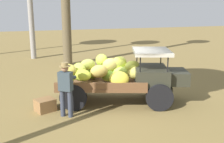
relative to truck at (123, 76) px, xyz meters
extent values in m
plane|color=olive|center=(-0.19, 0.23, -0.97)|extent=(60.00, 60.00, 0.00)
cube|color=#303025|center=(-0.27, 0.11, -0.47)|extent=(3.94, 1.65, 0.16)
cylinder|color=black|center=(1.36, 0.43, -0.52)|extent=(0.90, 0.41, 0.90)
cylinder|color=black|center=(0.87, -1.10, -0.52)|extent=(0.90, 0.41, 0.90)
cylinder|color=black|center=(-1.31, 1.29, -0.52)|extent=(0.90, 0.41, 0.90)
cylinder|color=black|center=(-1.80, -0.24, -0.52)|extent=(0.90, 0.41, 0.90)
cube|color=brown|center=(-0.70, 0.25, -0.29)|extent=(3.38, 2.56, 0.10)
cube|color=brown|center=(-0.45, 1.01, -0.13)|extent=(2.88, 1.00, 0.22)
cube|color=brown|center=(-0.94, -0.51, -0.13)|extent=(2.88, 1.00, 0.22)
cube|color=#303025|center=(0.92, -0.27, 0.03)|extent=(1.51, 1.78, 0.55)
cube|color=#303025|center=(1.78, -0.55, -0.02)|extent=(0.99, 1.23, 0.44)
cylinder|color=black|center=(1.54, 0.21, 0.58)|extent=(0.04, 0.04, 0.55)
cylinder|color=black|center=(1.14, -1.02, 0.58)|extent=(0.04, 0.04, 0.55)
cylinder|color=black|center=(0.70, 0.48, 0.58)|extent=(0.04, 0.04, 0.55)
cylinder|color=black|center=(0.30, -0.75, 0.58)|extent=(0.04, 0.04, 0.55)
cube|color=beige|center=(0.92, -0.27, 0.86)|extent=(1.63, 1.82, 0.12)
ellipsoid|color=#B8C848|center=(-1.48, 0.32, 0.27)|extent=(0.66, 0.68, 0.52)
ellipsoid|color=#BBCC35|center=(-1.49, -0.13, 0.18)|extent=(0.73, 0.62, 0.40)
ellipsoid|color=gold|center=(-0.88, -0.08, 0.25)|extent=(0.66, 0.50, 0.45)
ellipsoid|color=#A6C444|center=(-0.02, 0.11, 0.11)|extent=(0.70, 0.58, 0.50)
ellipsoid|color=#AFCE33|center=(-1.91, 0.01, 0.11)|extent=(0.57, 0.58, 0.55)
ellipsoid|color=gold|center=(-0.33, -0.53, 0.06)|extent=(0.79, 0.70, 0.59)
ellipsoid|color=#BABC49|center=(-0.82, 0.28, 0.14)|extent=(0.71, 0.73, 0.51)
ellipsoid|color=#B4D23D|center=(-0.57, 0.75, 0.45)|extent=(0.62, 0.62, 0.47)
ellipsoid|color=#87B12E|center=(-0.94, 0.78, 0.01)|extent=(0.70, 0.60, 0.50)
ellipsoid|color=#B4BE40|center=(-0.04, 0.31, 0.41)|extent=(0.71, 0.61, 0.52)
ellipsoid|color=tan|center=(-0.37, 0.30, 0.35)|extent=(0.63, 0.61, 0.59)
ellipsoid|color=#8BBB35|center=(-0.51, 0.18, 0.01)|extent=(0.69, 0.78, 0.47)
ellipsoid|color=#B9C543|center=(0.38, 0.14, 0.29)|extent=(0.82, 0.73, 0.48)
ellipsoid|color=gold|center=(-1.87, 0.04, 0.34)|extent=(0.67, 0.70, 0.41)
ellipsoid|color=gold|center=(0.36, -0.05, 0.10)|extent=(0.83, 0.83, 0.56)
ellipsoid|color=#AEBB4C|center=(-1.16, 0.45, 0.38)|extent=(0.69, 0.58, 0.43)
cylinder|color=#353B4A|center=(-2.19, -0.57, -0.55)|extent=(0.15, 0.15, 0.85)
cylinder|color=#353B4A|center=(-1.97, -0.72, -0.55)|extent=(0.15, 0.15, 0.85)
cube|color=#35424A|center=(-2.08, -0.65, 0.16)|extent=(0.47, 0.42, 0.58)
cylinder|color=#35424A|center=(-2.11, -0.51, 0.25)|extent=(0.13, 0.41, 0.10)
cylinder|color=#35424A|center=(-1.94, -0.62, 0.25)|extent=(0.41, 0.21, 0.10)
sphere|color=#A3765A|center=(-2.08, -0.65, 0.56)|extent=(0.22, 0.22, 0.22)
cylinder|color=olive|center=(-2.08, -0.65, 0.63)|extent=(0.34, 0.34, 0.02)
cylinder|color=olive|center=(-2.08, -0.65, 0.69)|extent=(0.20, 0.20, 0.10)
cube|color=olive|center=(-2.69, 0.01, -0.77)|extent=(0.73, 0.69, 0.41)
camera|label=1|loc=(-3.05, -8.44, 2.37)|focal=42.81mm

